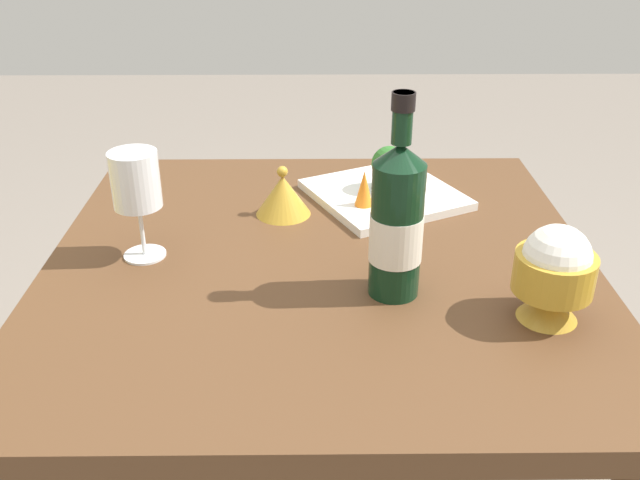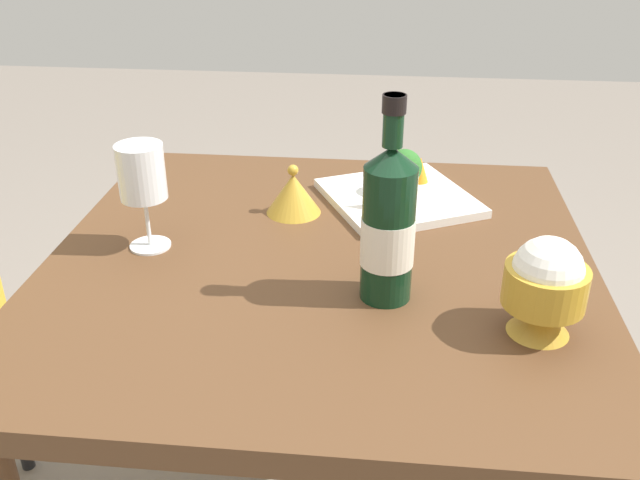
# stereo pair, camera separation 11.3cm
# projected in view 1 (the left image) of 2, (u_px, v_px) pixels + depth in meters

# --- Properties ---
(dining_table) EXTENTS (0.88, 0.88, 0.72)m
(dining_table) POSITION_uv_depth(u_px,v_px,m) (320.00, 301.00, 1.18)
(dining_table) COLOR brown
(dining_table) RESTS_ON ground_plane
(wine_bottle) EXTENTS (0.08, 0.08, 0.30)m
(wine_bottle) POSITION_uv_depth(u_px,v_px,m) (397.00, 221.00, 0.99)
(wine_bottle) COLOR black
(wine_bottle) RESTS_ON dining_table
(wine_glass) EXTENTS (0.08, 0.08, 0.18)m
(wine_glass) POSITION_uv_depth(u_px,v_px,m) (136.00, 183.00, 1.09)
(wine_glass) COLOR white
(wine_glass) RESTS_ON dining_table
(rice_bowl) EXTENTS (0.11, 0.11, 0.14)m
(rice_bowl) POSITION_uv_depth(u_px,v_px,m) (554.00, 272.00, 0.95)
(rice_bowl) COLOR gold
(rice_bowl) RESTS_ON dining_table
(rice_bowl_lid) EXTENTS (0.10, 0.10, 0.09)m
(rice_bowl_lid) POSITION_uv_depth(u_px,v_px,m) (283.00, 195.00, 1.27)
(rice_bowl_lid) COLOR gold
(rice_bowl_lid) RESTS_ON dining_table
(serving_plate) EXTENTS (0.33, 0.33, 0.02)m
(serving_plate) POSITION_uv_depth(u_px,v_px,m) (385.00, 194.00, 1.35)
(serving_plate) COLOR white
(serving_plate) RESTS_ON dining_table
(broccoli_floret) EXTENTS (0.07, 0.07, 0.09)m
(broccoli_floret) POSITION_uv_depth(u_px,v_px,m) (389.00, 165.00, 1.32)
(broccoli_floret) COLOR #729E4C
(broccoli_floret) RESTS_ON serving_plate
(carrot_garnish_left) EXTENTS (0.03, 0.03, 0.05)m
(carrot_garnish_left) POSITION_uv_depth(u_px,v_px,m) (403.00, 166.00, 1.39)
(carrot_garnish_left) COLOR orange
(carrot_garnish_left) RESTS_ON serving_plate
(carrot_garnish_right) EXTENTS (0.03, 0.03, 0.07)m
(carrot_garnish_right) POSITION_uv_depth(u_px,v_px,m) (364.00, 188.00, 1.27)
(carrot_garnish_right) COLOR orange
(carrot_garnish_right) RESTS_ON serving_plate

